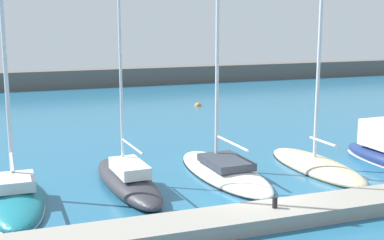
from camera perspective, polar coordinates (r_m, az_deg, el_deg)
ground_plane at (r=22.98m, az=6.84°, el=-8.83°), size 120.00×120.00×0.00m
dock_pier at (r=21.08m, az=9.58°, el=-9.93°), size 25.50×1.99×0.57m
breakwater_seawall at (r=61.83m, az=-10.80°, el=4.49°), size 108.00×2.56×1.98m
sailboat_teal_nearest at (r=23.89m, az=-18.56°, el=-7.70°), size 2.44×7.55×13.68m
sailboat_charcoal_second at (r=24.70m, az=-6.94°, el=-6.28°), size 2.42×7.98×13.97m
sailboat_ivory_third at (r=26.58m, az=3.45°, el=-5.17°), size 3.14×8.68×17.84m
sailboat_sand_fourth at (r=28.31m, az=13.20°, el=-4.73°), size 2.64×7.67×11.70m
mooring_buoy_orange at (r=47.28m, az=0.64°, el=1.52°), size 0.61×0.61×0.61m
dock_bollard at (r=20.77m, az=8.89°, el=-8.74°), size 0.20×0.20×0.44m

